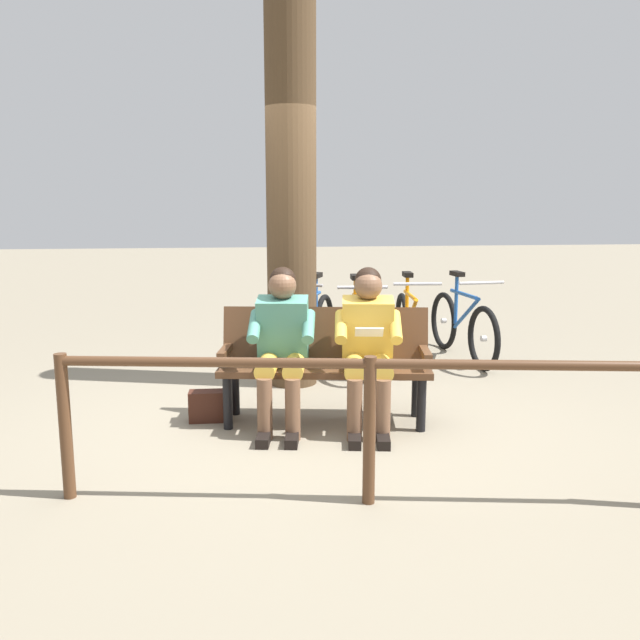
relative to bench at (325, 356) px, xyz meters
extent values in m
plane|color=gray|center=(0.17, 0.08, -0.51)|extent=(40.00, 40.00, 0.00)
cube|color=#51331E|center=(0.01, 0.08, -0.08)|extent=(1.65, 0.68, 0.05)
cube|color=#51331E|center=(-0.02, -0.11, 0.15)|extent=(1.60, 0.38, 0.42)
cube|color=#51331E|center=(-0.74, 0.19, 0.05)|extent=(0.12, 0.40, 0.05)
cube|color=#51331E|center=(0.76, -0.04, 0.05)|extent=(0.12, 0.40, 0.05)
cylinder|color=black|center=(-0.67, 0.36, -0.31)|extent=(0.07, 0.07, 0.40)
cylinder|color=black|center=(0.75, 0.14, -0.31)|extent=(0.07, 0.07, 0.40)
cylinder|color=black|center=(-0.73, 0.02, -0.31)|extent=(0.07, 0.07, 0.40)
cylinder|color=black|center=(0.70, -0.20, -0.31)|extent=(0.07, 0.07, 0.40)
cube|color=gold|center=(-0.31, 0.11, 0.20)|extent=(0.42, 0.36, 0.55)
sphere|color=brown|center=(-0.31, 0.13, 0.56)|extent=(0.21, 0.21, 0.21)
sphere|color=black|center=(-0.31, 0.10, 0.59)|extent=(0.20, 0.20, 0.20)
cylinder|color=gold|center=(-0.38, 0.32, -0.02)|extent=(0.21, 0.42, 0.15)
cylinder|color=brown|center=(-0.35, 0.52, -0.28)|extent=(0.11, 0.11, 0.45)
cube|color=black|center=(-0.33, 0.62, -0.47)|extent=(0.12, 0.23, 0.07)
cylinder|color=gold|center=(-0.49, 0.26, 0.27)|extent=(0.14, 0.31, 0.23)
cylinder|color=gold|center=(-0.18, 0.29, -0.02)|extent=(0.21, 0.42, 0.15)
cylinder|color=brown|center=(-0.15, 0.49, -0.28)|extent=(0.11, 0.11, 0.45)
cube|color=black|center=(-0.14, 0.59, -0.47)|extent=(0.12, 0.23, 0.07)
cylinder|color=gold|center=(-0.09, 0.20, 0.27)|extent=(0.14, 0.31, 0.23)
cube|color=silver|center=(-0.26, 0.41, 0.26)|extent=(0.22, 0.15, 0.09)
cube|color=#4C8C7A|center=(0.32, 0.01, 0.20)|extent=(0.42, 0.36, 0.55)
sphere|color=brown|center=(0.33, 0.03, 0.56)|extent=(0.21, 0.21, 0.21)
sphere|color=black|center=(0.32, 0.00, 0.59)|extent=(0.20, 0.20, 0.20)
cylinder|color=gold|center=(0.25, 0.22, -0.02)|extent=(0.21, 0.42, 0.15)
cylinder|color=brown|center=(0.28, 0.42, -0.28)|extent=(0.11, 0.11, 0.45)
cube|color=black|center=(0.30, 0.52, -0.47)|extent=(0.12, 0.23, 0.07)
cylinder|color=#4C8C7A|center=(0.14, 0.16, 0.27)|extent=(0.14, 0.31, 0.23)
cylinder|color=gold|center=(0.45, 0.19, -0.02)|extent=(0.21, 0.42, 0.15)
cylinder|color=brown|center=(0.48, 0.39, -0.28)|extent=(0.11, 0.11, 0.45)
cube|color=black|center=(0.50, 0.49, -0.47)|extent=(0.12, 0.23, 0.07)
cylinder|color=#4C8C7A|center=(0.54, 0.10, 0.27)|extent=(0.14, 0.31, 0.23)
cube|color=#3F1E14|center=(0.90, -0.06, -0.39)|extent=(0.30, 0.15, 0.24)
cylinder|color=#4C3823|center=(0.17, -1.08, 1.26)|extent=(0.45, 0.45, 3.53)
cylinder|color=slate|center=(-0.52, -1.18, -0.13)|extent=(0.34, 0.34, 0.76)
cylinder|color=black|center=(-0.52, -1.18, 0.27)|extent=(0.36, 0.36, 0.03)
torus|color=black|center=(-1.77, -1.29, -0.18)|extent=(0.12, 0.66, 0.66)
cylinder|color=silver|center=(-1.77, -1.29, -0.18)|extent=(0.06, 0.06, 0.06)
torus|color=black|center=(-1.67, -2.31, -0.18)|extent=(0.12, 0.66, 0.66)
cylinder|color=silver|center=(-1.67, -2.31, -0.18)|extent=(0.06, 0.06, 0.06)
cylinder|color=#1E519E|center=(-1.72, -1.80, 0.20)|extent=(0.10, 0.63, 0.04)
cylinder|color=#1E519E|center=(-1.73, -1.72, 0.00)|extent=(0.10, 0.60, 0.43)
cylinder|color=#1E519E|center=(-1.70, -1.98, 0.12)|extent=(0.04, 0.04, 0.55)
cube|color=black|center=(-1.70, -1.98, 0.40)|extent=(0.11, 0.23, 0.05)
cylinder|color=#B2B2B7|center=(-1.76, -1.39, 0.37)|extent=(0.48, 0.08, 0.03)
torus|color=black|center=(-1.09, -1.28, -0.18)|extent=(0.12, 0.66, 0.66)
cylinder|color=silver|center=(-1.09, -1.28, -0.18)|extent=(0.05, 0.06, 0.06)
torus|color=black|center=(-1.18, -2.30, -0.18)|extent=(0.12, 0.66, 0.66)
cylinder|color=silver|center=(-1.18, -2.30, -0.18)|extent=(0.05, 0.06, 0.06)
cylinder|color=orange|center=(-1.13, -1.79, 0.20)|extent=(0.09, 0.63, 0.04)
cylinder|color=orange|center=(-1.13, -1.71, 0.00)|extent=(0.09, 0.60, 0.43)
cylinder|color=orange|center=(-1.15, -1.97, 0.12)|extent=(0.04, 0.04, 0.55)
cube|color=black|center=(-1.15, -1.97, 0.40)|extent=(0.11, 0.23, 0.05)
cylinder|color=#B2B2B7|center=(-1.10, -1.38, 0.37)|extent=(0.48, 0.07, 0.03)
torus|color=black|center=(-0.50, -1.10, -0.18)|extent=(0.10, 0.66, 0.66)
cylinder|color=silver|center=(-0.50, -1.10, -0.18)|extent=(0.05, 0.06, 0.06)
torus|color=black|center=(-0.57, -2.11, -0.18)|extent=(0.10, 0.66, 0.66)
cylinder|color=silver|center=(-0.57, -2.11, -0.18)|extent=(0.05, 0.06, 0.06)
cylinder|color=orange|center=(-0.54, -1.60, 0.20)|extent=(0.08, 0.63, 0.04)
cylinder|color=orange|center=(-0.53, -1.52, 0.00)|extent=(0.08, 0.60, 0.43)
cylinder|color=orange|center=(-0.55, -1.79, 0.12)|extent=(0.04, 0.04, 0.55)
cube|color=black|center=(-0.55, -1.79, 0.40)|extent=(0.10, 0.22, 0.05)
cylinder|color=#B2B2B7|center=(-0.51, -1.20, 0.37)|extent=(0.48, 0.06, 0.03)
torus|color=black|center=(0.11, -1.36, -0.18)|extent=(0.31, 0.63, 0.66)
cylinder|color=silver|center=(0.11, -1.36, -0.18)|extent=(0.07, 0.07, 0.06)
torus|color=black|center=(-0.28, -2.30, -0.18)|extent=(0.31, 0.63, 0.66)
cylinder|color=silver|center=(-0.28, -2.30, -0.18)|extent=(0.07, 0.07, 0.06)
cylinder|color=#1E519E|center=(-0.08, -1.83, 0.20)|extent=(0.28, 0.60, 0.04)
cylinder|color=#1E519E|center=(-0.05, -1.75, 0.00)|extent=(0.27, 0.57, 0.43)
cylinder|color=#1E519E|center=(-0.16, -2.00, 0.12)|extent=(0.04, 0.04, 0.55)
cube|color=black|center=(-0.16, -2.00, 0.40)|extent=(0.17, 0.24, 0.05)
cylinder|color=#B2B2B7|center=(0.07, -1.45, 0.37)|extent=(0.46, 0.21, 0.03)
cylinder|color=#51331E|center=(-0.06, 1.47, -0.08)|extent=(0.07, 0.07, 0.85)
cylinder|color=#51331E|center=(1.63, 1.20, -0.08)|extent=(0.07, 0.07, 0.85)
cylinder|color=#51331E|center=(-0.06, 1.47, 0.30)|extent=(3.40, 0.60, 0.06)
camera|label=1|loc=(0.61, 4.85, 1.17)|focal=36.51mm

